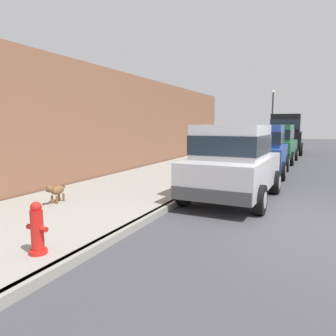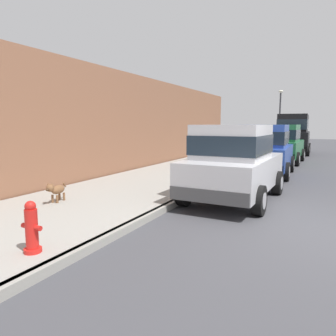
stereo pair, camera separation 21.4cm
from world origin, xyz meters
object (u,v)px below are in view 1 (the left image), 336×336
(car_silver_hatchback, at_px, (233,162))
(dog_brown, at_px, (56,190))
(car_blue_hatchback, at_px, (261,149))
(street_lamp, at_px, (272,112))
(car_black_van, at_px, (286,132))
(fire_hydrant, at_px, (37,230))
(car_green_hatchback, at_px, (276,143))

(car_silver_hatchback, bearing_deg, dog_brown, -143.43)
(car_blue_hatchback, height_order, street_lamp, street_lamp)
(car_black_van, xyz_separation_m, fire_hydrant, (-1.58, -19.36, -0.92))
(car_silver_hatchback, xyz_separation_m, street_lamp, (-1.42, 19.25, 1.93))
(fire_hydrant, xyz_separation_m, street_lamp, (0.10, 24.05, 2.43))
(car_blue_hatchback, bearing_deg, fire_hydrant, -99.14)
(car_green_hatchback, height_order, street_lamp, street_lamp)
(car_green_hatchback, distance_m, car_black_van, 5.62)
(car_blue_hatchback, relative_size, street_lamp, 0.87)
(car_silver_hatchback, bearing_deg, street_lamp, 94.23)
(car_green_hatchback, distance_m, street_lamp, 10.57)
(car_silver_hatchback, height_order, street_lamp, street_lamp)
(car_blue_hatchback, distance_m, car_black_van, 10.04)
(dog_brown, relative_size, fire_hydrant, 1.03)
(car_green_hatchback, height_order, car_black_van, car_black_van)
(dog_brown, bearing_deg, car_green_hatchback, 73.42)
(street_lamp, bearing_deg, car_black_van, -72.49)
(car_green_hatchback, relative_size, car_black_van, 0.78)
(car_green_hatchback, distance_m, fire_hydrant, 13.85)
(car_silver_hatchback, xyz_separation_m, dog_brown, (-3.38, -2.51, -0.55))
(car_blue_hatchback, bearing_deg, car_black_van, 89.55)
(car_black_van, bearing_deg, car_silver_hatchback, -90.22)
(car_blue_hatchback, height_order, fire_hydrant, car_blue_hatchback)
(car_green_hatchback, xyz_separation_m, street_lamp, (-1.46, 10.29, 1.93))
(car_silver_hatchback, height_order, fire_hydrant, car_silver_hatchback)
(car_silver_hatchback, relative_size, street_lamp, 0.87)
(car_blue_hatchback, bearing_deg, dog_brown, -115.51)
(car_black_van, distance_m, fire_hydrant, 19.45)
(car_silver_hatchback, height_order, dog_brown, car_silver_hatchback)
(car_green_hatchback, bearing_deg, dog_brown, -106.58)
(dog_brown, bearing_deg, car_blue_hatchback, 64.49)
(car_green_hatchback, distance_m, dog_brown, 11.98)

